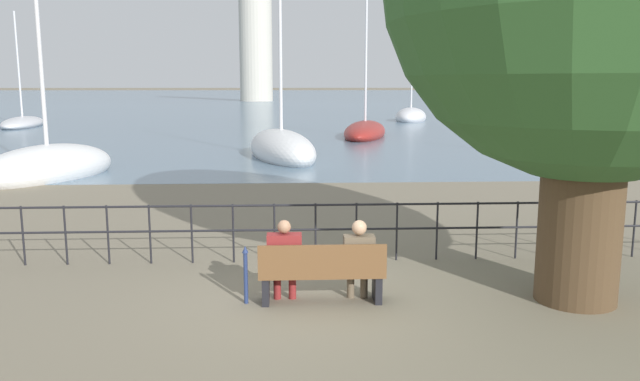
{
  "coord_description": "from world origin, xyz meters",
  "views": [
    {
      "loc": [
        -0.45,
        -8.63,
        3.12
      ],
      "look_at": [
        0.0,
        0.5,
        1.55
      ],
      "focal_mm": 35.0,
      "sensor_mm": 36.0,
      "label": 1
    }
  ],
  "objects": [
    {
      "name": "sailboat_2",
      "position": [
        -20.24,
        38.91,
        0.24
      ],
      "size": [
        3.9,
        8.65,
        8.62
      ],
      "rotation": [
        0.0,
        0.0,
        0.18
      ],
      "color": "silver",
      "rests_on": "ground_plane"
    },
    {
      "name": "harbor_lighthouse",
      "position": [
        -6.35,
        107.51,
        12.24
      ],
      "size": [
        5.96,
        5.96,
        26.32
      ],
      "color": "beige",
      "rests_on": "ground_plane"
    },
    {
      "name": "promenade_railing",
      "position": [
        0.0,
        2.1,
        0.69
      ],
      "size": [
        14.52,
        0.04,
        1.05
      ],
      "color": "black",
      "rests_on": "ground_plane"
    },
    {
      "name": "seated_person_left",
      "position": [
        -0.53,
        0.01,
        0.67
      ],
      "size": [
        0.49,
        0.35,
        1.22
      ],
      "color": "maroon",
      "rests_on": "ground_plane"
    },
    {
      "name": "sailboat_0",
      "position": [
        9.94,
        44.33,
        0.38
      ],
      "size": [
        4.05,
        5.96,
        11.52
      ],
      "rotation": [
        0.0,
        0.0,
        -0.3
      ],
      "color": "silver",
      "rests_on": "ground_plane"
    },
    {
      "name": "sailboat_3",
      "position": [
        -0.79,
        17.88,
        0.37
      ],
      "size": [
        3.95,
        7.51,
        9.55
      ],
      "rotation": [
        0.0,
        0.0,
        0.24
      ],
      "color": "white",
      "rests_on": "ground_plane"
    },
    {
      "name": "harbor_water",
      "position": [
        0.0,
        160.98,
        0.0
      ],
      "size": [
        600.0,
        300.0,
        0.01
      ],
      "color": "slate",
      "rests_on": "ground_plane"
    },
    {
      "name": "closed_umbrella",
      "position": [
        -1.09,
        -0.01,
        0.48
      ],
      "size": [
        0.09,
        0.09,
        0.85
      ],
      "color": "navy",
      "rests_on": "ground_plane"
    },
    {
      "name": "seated_person_right",
      "position": [
        0.53,
        0.01,
        0.67
      ],
      "size": [
        0.44,
        0.35,
        1.21
      ],
      "color": "brown",
      "rests_on": "ground_plane"
    },
    {
      "name": "ground_plane",
      "position": [
        0.0,
        0.0,
        0.0
      ],
      "size": [
        1000.0,
        1000.0,
        0.0
      ],
      "primitive_type": "plane",
      "color": "#7A705B"
    },
    {
      "name": "sailboat_5",
      "position": [
        4.12,
        28.71,
        0.3
      ],
      "size": [
        4.11,
        8.78,
        9.98
      ],
      "rotation": [
        0.0,
        0.0,
        -0.22
      ],
      "color": "maroon",
      "rests_on": "ground_plane"
    },
    {
      "name": "sailboat_1",
      "position": [
        -8.54,
        12.54,
        0.36
      ],
      "size": [
        4.43,
        6.22,
        9.86
      ],
      "rotation": [
        0.0,
        0.0,
        -0.38
      ],
      "color": "white",
      "rests_on": "ground_plane"
    },
    {
      "name": "park_bench",
      "position": [
        0.0,
        -0.06,
        0.43
      ],
      "size": [
        1.81,
        0.45,
        0.9
      ],
      "color": "brown",
      "rests_on": "ground_plane"
    }
  ]
}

